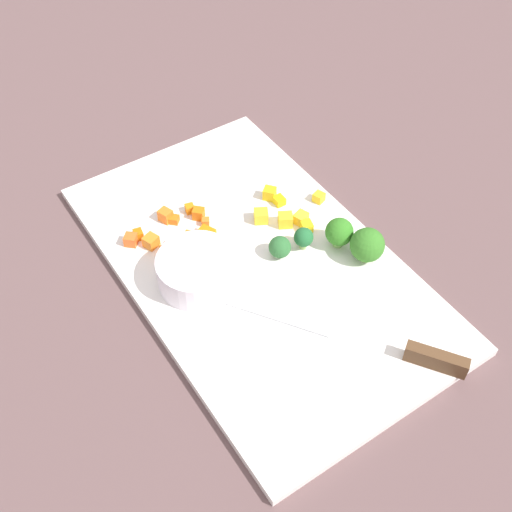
% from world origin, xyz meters
% --- Properties ---
extents(ground_plane, '(4.00, 4.00, 0.00)m').
position_xyz_m(ground_plane, '(0.00, 0.00, 0.00)').
color(ground_plane, brown).
extents(cutting_board, '(0.51, 0.30, 0.01)m').
position_xyz_m(cutting_board, '(0.00, 0.00, 0.01)').
color(cutting_board, white).
rests_on(cutting_board, ground_plane).
extents(prep_bowl, '(0.10, 0.10, 0.04)m').
position_xyz_m(prep_bowl, '(-0.01, -0.08, 0.03)').
color(prep_bowl, white).
rests_on(prep_bowl, cutting_board).
extents(chef_knife, '(0.27, 0.19, 0.02)m').
position_xyz_m(chef_knife, '(0.18, 0.04, 0.02)').
color(chef_knife, silver).
rests_on(chef_knife, cutting_board).
extents(carrot_dice_0, '(0.01, 0.01, 0.01)m').
position_xyz_m(carrot_dice_0, '(-0.09, -0.02, 0.02)').
color(carrot_dice_0, orange).
rests_on(carrot_dice_0, cutting_board).
extents(carrot_dice_1, '(0.01, 0.01, 0.01)m').
position_xyz_m(carrot_dice_1, '(-0.12, -0.02, 0.02)').
color(carrot_dice_1, orange).
rests_on(carrot_dice_1, cutting_board).
extents(carrot_dice_2, '(0.03, 0.03, 0.01)m').
position_xyz_m(carrot_dice_2, '(-0.07, -0.03, 0.02)').
color(carrot_dice_2, orange).
rests_on(carrot_dice_2, cutting_board).
extents(carrot_dice_3, '(0.02, 0.02, 0.01)m').
position_xyz_m(carrot_dice_3, '(-0.11, -0.12, 0.02)').
color(carrot_dice_3, orange).
rests_on(carrot_dice_3, cutting_board).
extents(carrot_dice_4, '(0.01, 0.01, 0.01)m').
position_xyz_m(carrot_dice_4, '(-0.08, -0.09, 0.02)').
color(carrot_dice_4, orange).
rests_on(carrot_dice_4, cutting_board).
extents(carrot_dice_5, '(0.02, 0.02, 0.01)m').
position_xyz_m(carrot_dice_5, '(-0.07, -0.07, 0.02)').
color(carrot_dice_5, orange).
rests_on(carrot_dice_5, cutting_board).
extents(carrot_dice_6, '(0.02, 0.02, 0.02)m').
position_xyz_m(carrot_dice_6, '(-0.11, -0.02, 0.02)').
color(carrot_dice_6, orange).
rests_on(carrot_dice_6, cutting_board).
extents(carrot_dice_7, '(0.02, 0.02, 0.01)m').
position_xyz_m(carrot_dice_7, '(-0.07, -0.05, 0.02)').
color(carrot_dice_7, orange).
rests_on(carrot_dice_7, cutting_board).
extents(carrot_dice_8, '(0.02, 0.02, 0.01)m').
position_xyz_m(carrot_dice_8, '(-0.08, -0.05, 0.02)').
color(carrot_dice_8, orange).
rests_on(carrot_dice_8, cutting_board).
extents(carrot_dice_9, '(0.02, 0.02, 0.01)m').
position_xyz_m(carrot_dice_9, '(-0.12, -0.05, 0.02)').
color(carrot_dice_9, orange).
rests_on(carrot_dice_9, cutting_board).
extents(carrot_dice_10, '(0.01, 0.01, 0.01)m').
position_xyz_m(carrot_dice_10, '(-0.12, -0.10, 0.02)').
color(carrot_dice_10, orange).
rests_on(carrot_dice_10, cutting_board).
extents(carrot_dice_11, '(0.02, 0.02, 0.02)m').
position_xyz_m(carrot_dice_11, '(-0.10, -0.10, 0.02)').
color(carrot_dice_11, orange).
rests_on(carrot_dice_11, cutting_board).
extents(carrot_dice_12, '(0.02, 0.02, 0.02)m').
position_xyz_m(carrot_dice_12, '(-0.13, -0.06, 0.02)').
color(carrot_dice_12, orange).
rests_on(carrot_dice_12, cutting_board).
extents(pepper_dice_0, '(0.02, 0.02, 0.02)m').
position_xyz_m(pepper_dice_0, '(-0.03, 0.07, 0.02)').
color(pepper_dice_0, yellow).
rests_on(pepper_dice_0, cutting_board).
extents(pepper_dice_1, '(0.02, 0.02, 0.02)m').
position_xyz_m(pepper_dice_1, '(-0.06, 0.04, 0.02)').
color(pepper_dice_1, yellow).
rests_on(pepper_dice_1, cutting_board).
extents(pepper_dice_2, '(0.02, 0.02, 0.01)m').
position_xyz_m(pepper_dice_2, '(-0.01, 0.08, 0.02)').
color(pepper_dice_2, yellow).
rests_on(pepper_dice_2, cutting_board).
extents(pepper_dice_3, '(0.02, 0.02, 0.02)m').
position_xyz_m(pepper_dice_3, '(-0.09, 0.08, 0.02)').
color(pepper_dice_3, yellow).
rests_on(pepper_dice_3, cutting_board).
extents(pepper_dice_4, '(0.02, 0.02, 0.01)m').
position_xyz_m(pepper_dice_4, '(-0.03, 0.09, 0.02)').
color(pepper_dice_4, yellow).
rests_on(pepper_dice_4, cutting_board).
extents(pepper_dice_5, '(0.01, 0.01, 0.01)m').
position_xyz_m(pepper_dice_5, '(-0.07, 0.08, 0.02)').
color(pepper_dice_5, yellow).
rests_on(pepper_dice_5, cutting_board).
extents(pepper_dice_6, '(0.02, 0.02, 0.01)m').
position_xyz_m(pepper_dice_6, '(-0.04, 0.13, 0.02)').
color(pepper_dice_6, yellow).
rests_on(pepper_dice_6, cutting_board).
extents(broccoli_floret_0, '(0.04, 0.04, 0.04)m').
position_xyz_m(broccoli_floret_0, '(0.03, 0.10, 0.04)').
color(broccoli_floret_0, '#8DC262').
rests_on(broccoli_floret_0, cutting_board).
extents(broccoli_floret_1, '(0.03, 0.03, 0.03)m').
position_xyz_m(broccoli_floret_1, '(0.01, 0.03, 0.03)').
color(broccoli_floret_1, '#91B766').
rests_on(broccoli_floret_1, cutting_board).
extents(broccoli_floret_2, '(0.02, 0.02, 0.03)m').
position_xyz_m(broccoli_floret_2, '(0.01, 0.06, 0.03)').
color(broccoli_floret_2, '#8AAC5E').
rests_on(broccoli_floret_2, cutting_board).
extents(broccoli_floret_3, '(0.04, 0.04, 0.05)m').
position_xyz_m(broccoli_floret_3, '(0.07, 0.12, 0.04)').
color(broccoli_floret_3, '#8BAC5C').
rests_on(broccoli_floret_3, cutting_board).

